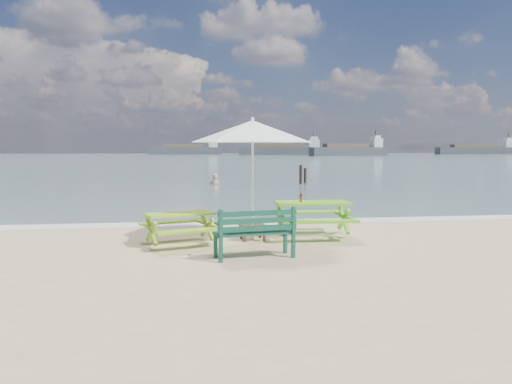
{
  "coord_description": "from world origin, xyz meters",
  "views": [
    {
      "loc": [
        -1.42,
        -8.95,
        2.08
      ],
      "look_at": [
        0.25,
        3.0,
        1.0
      ],
      "focal_mm": 35.0,
      "sensor_mm": 36.0,
      "label": 1
    }
  ],
  "objects": [
    {
      "name": "sea",
      "position": [
        0.0,
        85.0,
        0.0
      ],
      "size": [
        300.0,
        300.0,
        0.0
      ],
      "primitive_type": "plane",
      "color": "slate",
      "rests_on": "ground"
    },
    {
      "name": "picnic_table_left",
      "position": [
        -1.58,
        1.76,
        0.33
      ],
      "size": [
        1.87,
        1.97,
        0.68
      ],
      "color": "#80B11A",
      "rests_on": "ground"
    },
    {
      "name": "beer_bottle",
      "position": [
        1.21,
        2.32,
        0.9
      ],
      "size": [
        0.07,
        0.07,
        0.26
      ],
      "color": "#934E15",
      "rests_on": "picnic_table_right"
    },
    {
      "name": "cargo_ships",
      "position": [
        52.33,
        123.17,
        1.18
      ],
      "size": [
        128.11,
        33.43,
        4.4
      ],
      "color": "#3A4045",
      "rests_on": "ground"
    },
    {
      "name": "mooring_pilings",
      "position": [
        5.19,
        18.99,
        0.4
      ],
      "size": [
        0.57,
        0.77,
        1.29
      ],
      "color": "black",
      "rests_on": "ground"
    },
    {
      "name": "patio_umbrella",
      "position": [
        0.04,
        2.07,
        2.43
      ],
      "size": [
        2.92,
        2.92,
        2.68
      ],
      "color": "silver",
      "rests_on": "ground"
    },
    {
      "name": "swimmer",
      "position": [
        0.15,
        18.93,
        -0.25
      ],
      "size": [
        0.75,
        0.62,
        1.77
      ],
      "color": "tan",
      "rests_on": "ground"
    },
    {
      "name": "park_bench",
      "position": [
        -0.17,
        0.26,
        0.29
      ],
      "size": [
        1.57,
        0.75,
        0.93
      ],
      "color": "#0E3E2E",
      "rests_on": "ground"
    },
    {
      "name": "side_table",
      "position": [
        0.04,
        2.07,
        0.18
      ],
      "size": [
        0.58,
        0.58,
        0.35
      ],
      "color": "brown",
      "rests_on": "ground"
    },
    {
      "name": "picnic_table_right",
      "position": [
        1.49,
        2.31,
        0.39
      ],
      "size": [
        1.78,
        1.96,
        0.82
      ],
      "color": "#5DB61B",
      "rests_on": "ground"
    },
    {
      "name": "foam_strip",
      "position": [
        0.0,
        4.6,
        0.01
      ],
      "size": [
        22.0,
        0.9,
        0.01
      ],
      "primitive_type": "cube",
      "color": "silver",
      "rests_on": "ground"
    }
  ]
}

